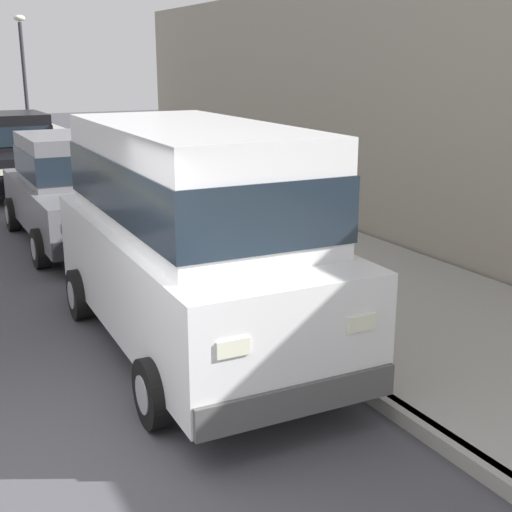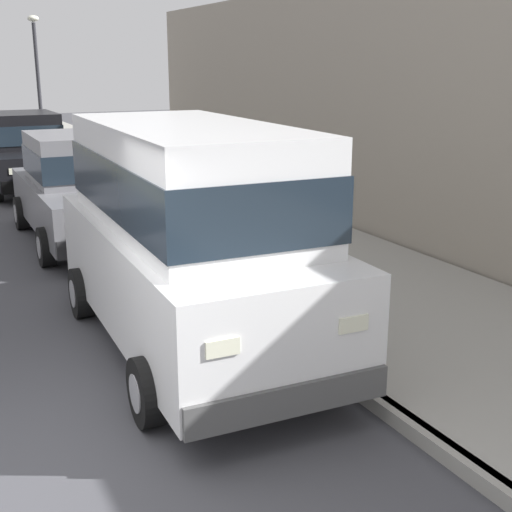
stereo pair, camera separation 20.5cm
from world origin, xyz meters
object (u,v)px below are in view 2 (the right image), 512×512
object	(u,v)px
car_white_van	(189,228)
car_grey_sedan	(81,187)
car_black_sedan	(25,150)
street_lamp	(37,69)
dog_grey	(330,261)

from	to	relation	value
car_white_van	car_grey_sedan	bearing A→B (deg)	89.74
car_black_sedan	street_lamp	world-z (taller)	street_lamp
car_white_van	dog_grey	distance (m)	2.87
car_grey_sedan	street_lamp	size ratio (longest dim) A/B	1.05
car_black_sedan	street_lamp	bearing A→B (deg)	75.86
car_grey_sedan	car_white_van	bearing A→B (deg)	-90.26
car_white_van	street_lamp	distance (m)	17.04
car_grey_sedan	dog_grey	xyz separation A→B (m)	(2.48, -4.42, -0.55)
street_lamp	car_black_sedan	bearing A→B (deg)	-104.14
dog_grey	street_lamp	world-z (taller)	street_lamp
car_white_van	street_lamp	bearing A→B (deg)	85.42
dog_grey	car_white_van	bearing A→B (deg)	-157.96
car_black_sedan	car_grey_sedan	bearing A→B (deg)	-89.13
car_white_van	street_lamp	size ratio (longest dim) A/B	1.12
car_grey_sedan	car_black_sedan	world-z (taller)	same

